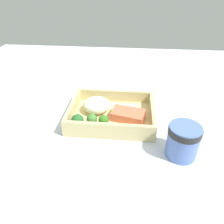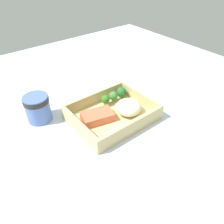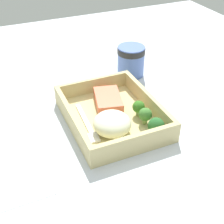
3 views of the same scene
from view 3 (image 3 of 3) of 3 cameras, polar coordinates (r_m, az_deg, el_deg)
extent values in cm
cube|color=silver|center=(79.48, 0.00, -2.17)|extent=(160.00, 160.00, 2.00)
cube|color=#CAB97E|center=(78.51, 0.00, -1.25)|extent=(27.48, 21.70, 1.20)
cube|color=#CAB97E|center=(74.22, -7.27, -1.48)|extent=(27.48, 1.20, 4.16)
cube|color=#CAB97E|center=(80.87, 6.67, 2.03)|extent=(27.48, 1.20, 4.16)
cube|color=#CAB97E|center=(87.21, -3.47, 4.92)|extent=(1.20, 19.30, 4.16)
cube|color=#CAB97E|center=(67.66, 4.48, -5.54)|extent=(1.20, 19.30, 4.16)
cube|color=#E66948|center=(81.71, -0.72, 2.12)|extent=(11.64, 8.74, 2.83)
ellipsoid|color=silver|center=(71.92, 0.02, -2.14)|extent=(9.08, 8.87, 4.92)
cylinder|color=#7E9853|center=(78.52, 4.83, -0.07)|extent=(1.19, 1.19, 1.70)
sphere|color=#367121|center=(77.54, 4.89, 0.95)|extent=(3.13, 3.13, 3.13)
cylinder|color=#7F9956|center=(73.44, 7.96, -3.49)|extent=(1.47, 1.47, 1.16)
sphere|color=#28612B|center=(72.43, 8.07, -2.48)|extent=(3.87, 3.87, 3.87)
cylinder|color=#85A15A|center=(75.98, 6.03, -1.52)|extent=(1.25, 1.25, 1.74)
sphere|color=#427B32|center=(74.93, 6.11, -0.44)|extent=(3.28, 3.28, 3.28)
cube|color=silver|center=(77.65, -5.10, -1.13)|extent=(12.44, 1.79, 0.44)
cube|color=silver|center=(71.66, -3.33, -4.67)|extent=(3.52, 2.39, 0.44)
cylinder|color=#526EB6|center=(97.37, 3.48, 9.30)|extent=(8.24, 8.24, 9.32)
cylinder|color=black|center=(95.91, 3.55, 11.14)|extent=(8.49, 8.49, 1.68)
cube|color=white|center=(64.76, -15.79, -13.47)|extent=(7.36, 11.19, 0.24)
camera|label=1|loc=(1.06, 33.84, 27.45)|focal=35.00mm
camera|label=2|loc=(0.97, -42.41, 28.51)|focal=35.00mm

